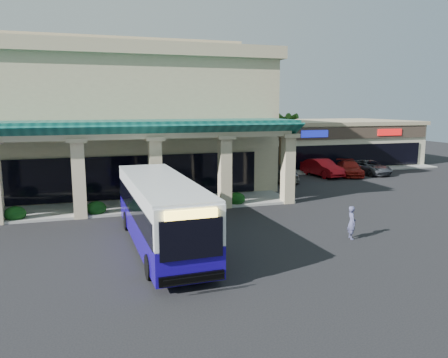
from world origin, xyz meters
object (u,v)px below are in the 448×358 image
object	(u,v)px
car_silver	(286,172)
car_white	(322,168)
transit_bus	(161,213)
pedestrian	(352,223)
car_gray	(369,167)
car_red	(349,168)

from	to	relation	value
car_silver	car_white	size ratio (longest dim) A/B	0.95
transit_bus	car_silver	distance (m)	20.17
car_silver	car_white	world-z (taller)	car_white
pedestrian	transit_bus	bearing A→B (deg)	93.45
car_white	pedestrian	bearing A→B (deg)	-122.90
transit_bus	car_gray	distance (m)	28.00
transit_bus	car_white	xyz separation A→B (m)	(17.94, 16.22, -0.80)
car_red	transit_bus	bearing A→B (deg)	-121.52
car_white	transit_bus	bearing A→B (deg)	-144.90
transit_bus	pedestrian	world-z (taller)	transit_bus
car_silver	car_white	distance (m)	4.55
car_silver	car_white	bearing A→B (deg)	36.99
car_red	pedestrian	bearing A→B (deg)	-102.01
transit_bus	car_silver	size ratio (longest dim) A/B	2.48
pedestrian	car_gray	world-z (taller)	pedestrian
car_silver	car_gray	xyz separation A→B (m)	(9.35, 1.15, -0.11)
pedestrian	car_white	xyz separation A→B (m)	(8.68, 17.88, -0.03)
pedestrian	car_red	size ratio (longest dim) A/B	0.35
pedestrian	car_silver	size ratio (longest dim) A/B	0.36
pedestrian	car_gray	xyz separation A→B (m)	(13.68, 17.67, -0.15)
car_silver	car_red	distance (m)	7.08
transit_bus	car_red	distance (m)	25.97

